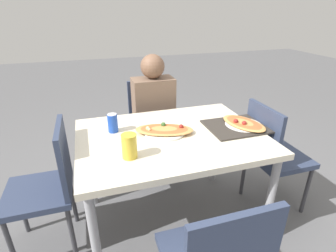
{
  "coord_description": "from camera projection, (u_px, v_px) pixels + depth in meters",
  "views": [
    {
      "loc": [
        -0.47,
        -1.45,
        1.5
      ],
      "look_at": [
        -0.02,
        0.01,
        0.8
      ],
      "focal_mm": 28.0,
      "sensor_mm": 36.0,
      "label": 1
    }
  ],
  "objects": [
    {
      "name": "chair_side_left",
      "position": [
        49.0,
        183.0,
        1.63
      ],
      "size": [
        0.4,
        0.4,
        0.87
      ],
      "rotation": [
        0.0,
        0.0,
        1.57
      ],
      "color": "#2D3851",
      "rests_on": "ground_plane"
    },
    {
      "name": "chair_far_seated",
      "position": [
        151.0,
        122.0,
        2.49
      ],
      "size": [
        0.4,
        0.4,
        0.87
      ],
      "rotation": [
        0.0,
        0.0,
        3.14
      ],
      "color": "#2D3851",
      "rests_on": "ground_plane"
    },
    {
      "name": "person_seated",
      "position": [
        154.0,
        109.0,
        2.31
      ],
      "size": [
        0.35,
        0.24,
        1.14
      ],
      "rotation": [
        0.0,
        0.0,
        3.14
      ],
      "color": "#2D2D38",
      "rests_on": "ground_plane"
    },
    {
      "name": "pizza_second",
      "position": [
        244.0,
        124.0,
        1.81
      ],
      "size": [
        0.29,
        0.38,
        0.06
      ],
      "color": "white",
      "rests_on": "dining_table"
    },
    {
      "name": "chair_side_right",
      "position": [
        272.0,
        152.0,
        1.97
      ],
      "size": [
        0.4,
        0.4,
        0.87
      ],
      "rotation": [
        0.0,
        0.0,
        -1.57
      ],
      "color": "#2D3851",
      "rests_on": "ground_plane"
    },
    {
      "name": "dining_table",
      "position": [
        171.0,
        145.0,
        1.73
      ],
      "size": [
        1.19,
        0.88,
        0.74
      ],
      "color": "beige",
      "rests_on": "ground_plane"
    },
    {
      "name": "serving_tray",
      "position": [
        236.0,
        127.0,
        1.8
      ],
      "size": [
        0.39,
        0.33,
        0.01
      ],
      "color": "#332D28",
      "rests_on": "dining_table"
    },
    {
      "name": "drink_glass",
      "position": [
        129.0,
        146.0,
        1.42
      ],
      "size": [
        0.08,
        0.08,
        0.14
      ],
      "color": "gold",
      "rests_on": "dining_table"
    },
    {
      "name": "soda_can",
      "position": [
        113.0,
        123.0,
        1.72
      ],
      "size": [
        0.07,
        0.07,
        0.12
      ],
      "color": "#1E47B2",
      "rests_on": "dining_table"
    },
    {
      "name": "ground_plane",
      "position": [
        171.0,
        220.0,
        2.01
      ],
      "size": [
        14.0,
        14.0,
        0.0
      ],
      "primitive_type": "plane",
      "color": "#59595B"
    },
    {
      "name": "pizza_main",
      "position": [
        164.0,
        130.0,
        1.72
      ],
      "size": [
        0.42,
        0.3,
        0.06
      ],
      "color": "white",
      "rests_on": "dining_table"
    }
  ]
}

